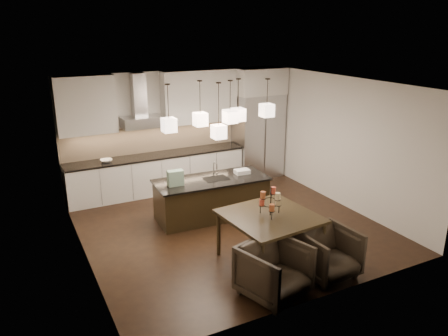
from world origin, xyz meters
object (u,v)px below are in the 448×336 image
armchair_left (274,271)px  armchair_right (328,253)px  refrigerator (258,136)px  island_body (212,199)px  dining_table (269,238)px

armchair_left → armchair_right: armchair_left is taller
refrigerator → island_body: size_ratio=0.96×
island_body → armchair_right: bearing=-73.9°
refrigerator → armchair_left: size_ratio=2.40×
dining_table → armchair_left: bearing=-123.4°
refrigerator → armchair_left: 5.47m
refrigerator → armchair_right: size_ratio=2.53×
dining_table → armchair_left: (-0.48, -0.88, -0.01)m
refrigerator → island_body: 2.94m
refrigerator → armchair_right: (-1.54, -4.68, -0.69)m
dining_table → armchair_right: 0.98m
refrigerator → island_body: (-2.20, -1.82, -0.68)m
dining_table → armchair_left: size_ratio=1.56×
refrigerator → island_body: bearing=-140.5°
refrigerator → armchair_left: bearing=-118.6°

